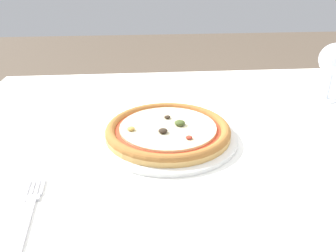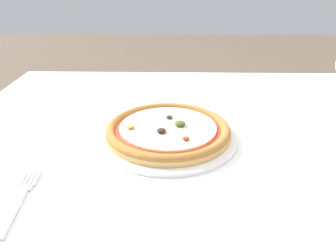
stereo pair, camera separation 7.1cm
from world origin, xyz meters
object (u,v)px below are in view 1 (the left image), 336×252
(wine_glass_far_left, at_px, (335,60))
(pizza_plate, at_px, (168,131))
(fork, at_px, (29,209))
(dining_table, at_px, (246,159))

(wine_glass_far_left, bearing_deg, pizza_plate, -157.78)
(pizza_plate, xyz_separation_m, wine_glass_far_left, (0.47, 0.19, 0.10))
(fork, bearing_deg, wine_glass_far_left, 30.13)
(pizza_plate, relative_size, wine_glass_far_left, 1.91)
(dining_table, height_order, wine_glass_far_left, wine_glass_far_left)
(wine_glass_far_left, bearing_deg, dining_table, -148.60)
(dining_table, distance_m, wine_glass_far_left, 0.38)
(dining_table, bearing_deg, wine_glass_far_left, 31.40)
(pizza_plate, bearing_deg, wine_glass_far_left, 22.22)
(fork, distance_m, wine_glass_far_left, 0.83)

